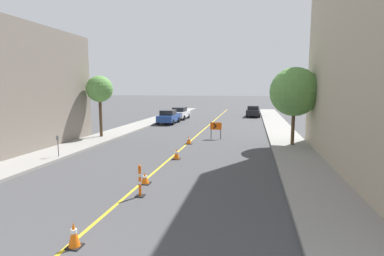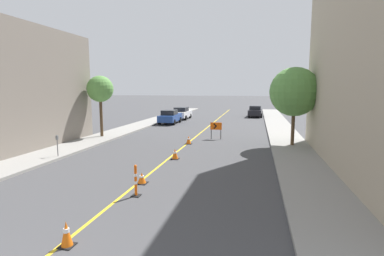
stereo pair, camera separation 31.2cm
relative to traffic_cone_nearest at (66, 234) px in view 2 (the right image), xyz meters
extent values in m
cube|color=gold|center=(-0.20, 23.24, -0.34)|extent=(0.12, 54.69, 0.01)
cube|color=gray|center=(-7.58, 23.24, -0.27)|extent=(2.67, 54.69, 0.15)
cube|color=gray|center=(7.19, 23.24, -0.27)|extent=(2.67, 54.69, 0.15)
cube|color=black|center=(0.00, 0.00, -0.33)|extent=(0.38, 0.38, 0.03)
cone|color=orange|center=(0.00, 0.00, 0.02)|extent=(0.30, 0.30, 0.67)
cylinder|color=white|center=(0.00, 0.00, 0.10)|extent=(0.16, 0.16, 0.11)
cube|color=black|center=(-0.02, 5.34, -0.33)|extent=(0.47, 0.47, 0.03)
cone|color=orange|center=(-0.02, 5.34, -0.09)|extent=(0.37, 0.37, 0.45)
cylinder|color=white|center=(-0.02, 5.34, -0.03)|extent=(0.19, 0.19, 0.07)
cube|color=black|center=(0.20, 9.99, -0.33)|extent=(0.45, 0.45, 0.03)
cone|color=orange|center=(0.20, 9.99, -0.02)|extent=(0.36, 0.36, 0.59)
cylinder|color=white|center=(0.20, 9.99, 0.05)|extent=(0.19, 0.19, 0.09)
cube|color=black|center=(-0.07, 14.77, -0.33)|extent=(0.47, 0.47, 0.03)
cone|color=orange|center=(-0.07, 14.77, -0.02)|extent=(0.38, 0.38, 0.58)
cylinder|color=white|center=(-0.07, 14.77, 0.04)|extent=(0.20, 0.20, 0.09)
cube|color=black|center=(0.33, 3.85, -0.33)|extent=(0.33, 0.33, 0.04)
cylinder|color=#EF560C|center=(0.33, 3.85, 0.25)|extent=(0.10, 0.10, 1.12)
cylinder|color=white|center=(0.33, 3.85, 0.19)|extent=(0.12, 0.12, 0.11)
cylinder|color=white|center=(0.33, 3.85, 0.49)|extent=(0.12, 0.12, 0.11)
sphere|color=#EF560C|center=(0.33, 3.85, 0.84)|extent=(0.11, 0.11, 0.11)
cube|color=#EF560C|center=(1.64, 17.32, 0.72)|extent=(0.92, 0.12, 0.59)
cube|color=black|center=(1.57, 17.28, 0.80)|extent=(0.29, 0.04, 0.29)
cube|color=black|center=(1.57, 17.28, 0.64)|extent=(0.29, 0.04, 0.29)
cylinder|color=black|center=(1.25, 17.32, 0.04)|extent=(0.06, 0.06, 0.77)
cylinder|color=black|center=(2.03, 17.32, 0.04)|extent=(0.06, 0.06, 0.77)
cube|color=navy|center=(-5.00, 26.74, 0.33)|extent=(1.86, 4.32, 0.72)
cube|color=black|center=(-5.00, 26.52, 0.97)|extent=(1.56, 1.96, 0.55)
cylinder|color=black|center=(-5.86, 28.07, -0.03)|extent=(0.23, 0.64, 0.64)
cylinder|color=black|center=(-4.15, 28.07, -0.03)|extent=(0.23, 0.64, 0.64)
cylinder|color=black|center=(-5.86, 25.40, -0.03)|extent=(0.23, 0.64, 0.64)
cylinder|color=black|center=(-4.15, 25.40, -0.03)|extent=(0.23, 0.64, 0.64)
cube|color=silver|center=(-4.88, 31.82, 0.33)|extent=(1.93, 4.35, 0.72)
cube|color=black|center=(-4.88, 31.60, 0.97)|extent=(1.59, 1.98, 0.55)
cylinder|color=black|center=(-5.74, 33.15, -0.03)|extent=(0.24, 0.65, 0.64)
cylinder|color=black|center=(-4.03, 33.15, -0.03)|extent=(0.24, 0.65, 0.64)
cylinder|color=black|center=(-5.74, 30.49, -0.03)|extent=(0.24, 0.65, 0.64)
cylinder|color=black|center=(-4.03, 30.49, -0.03)|extent=(0.24, 0.65, 0.64)
cube|color=black|center=(4.64, 37.05, 0.33)|extent=(2.02, 4.39, 0.72)
cube|color=black|center=(4.64, 36.84, 0.97)|extent=(1.63, 2.01, 0.55)
cylinder|color=black|center=(3.79, 38.39, -0.03)|extent=(0.25, 0.65, 0.64)
cylinder|color=black|center=(5.50, 38.39, -0.03)|extent=(0.25, 0.65, 0.64)
cylinder|color=black|center=(3.79, 35.72, -0.03)|extent=(0.25, 0.65, 0.64)
cylinder|color=black|center=(5.50, 35.72, -0.03)|extent=(0.25, 0.65, 0.64)
cylinder|color=#4C4C51|center=(-6.60, 8.68, 0.29)|extent=(0.05, 0.05, 0.97)
cube|color=#565B60|center=(-6.60, 8.68, 0.89)|extent=(0.12, 0.10, 0.22)
sphere|color=#565B60|center=(-6.60, 8.68, 1.00)|extent=(0.11, 0.11, 0.11)
cylinder|color=#4C3823|center=(-7.72, 15.89, 1.36)|extent=(0.24, 0.24, 3.10)
sphere|color=#568E42|center=(-7.72, 15.89, 3.70)|extent=(2.13, 2.13, 2.13)
cylinder|color=#4C3823|center=(7.32, 15.19, 1.03)|extent=(0.24, 0.24, 2.45)
sphere|color=#568E42|center=(7.32, 15.19, 3.53)|extent=(3.38, 3.38, 3.38)
camera|label=1|loc=(4.48, -6.61, 3.81)|focal=28.00mm
camera|label=2|loc=(4.79, -6.55, 3.81)|focal=28.00mm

